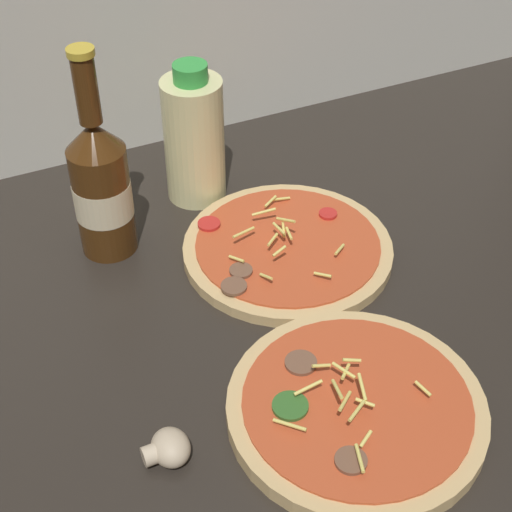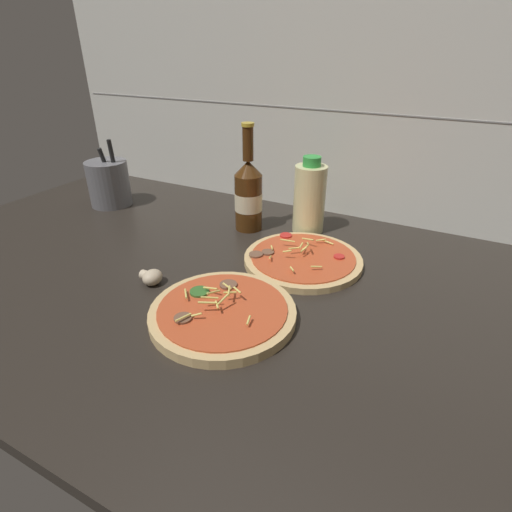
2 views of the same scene
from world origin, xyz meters
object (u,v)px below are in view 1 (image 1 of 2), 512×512
beer_bottle (101,185)px  mushroom_left (168,448)px  oil_bottle (194,138)px  pizza_near (356,408)px  pizza_far (287,249)px

beer_bottle → mushroom_left: 34.04cm
beer_bottle → oil_bottle: bearing=22.7°
beer_bottle → mushroom_left: (-4.27, -32.85, -7.82)cm
beer_bottle → oil_bottle: size_ratio=1.39×
pizza_near → mushroom_left: 18.77cm
beer_bottle → oil_bottle: beer_bottle is taller
pizza_near → mushroom_left: bearing=170.8°
pizza_near → beer_bottle: 39.47cm
oil_bottle → pizza_far: bearing=-72.5°
pizza_near → oil_bottle: bearing=90.2°
pizza_near → oil_bottle: 42.47cm
pizza_near → beer_bottle: beer_bottle is taller
pizza_far → beer_bottle: beer_bottle is taller
pizza_far → beer_bottle: bearing=150.8°
pizza_far → beer_bottle: (-19.35, 10.79, 8.48)cm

